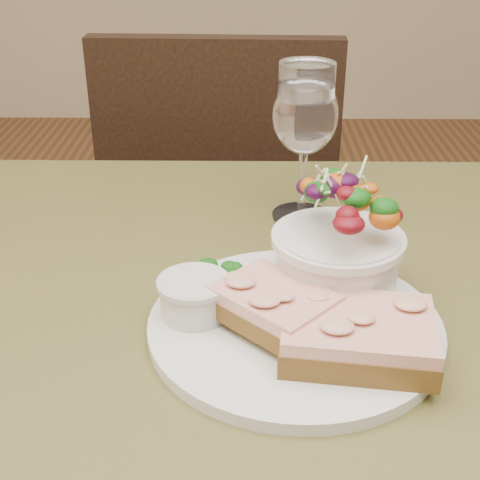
{
  "coord_description": "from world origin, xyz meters",
  "views": [
    {
      "loc": [
        -0.01,
        -0.53,
        1.11
      ],
      "look_at": [
        -0.02,
        0.03,
        0.81
      ],
      "focal_mm": 50.0,
      "sensor_mm": 36.0,
      "label": 1
    }
  ],
  "objects_px": {
    "ramekin": "(194,295)",
    "wine_glass": "(305,120)",
    "cafe_table": "(255,394)",
    "chair_far": "(226,299)",
    "dinner_plate": "(295,326)",
    "salad_bowl": "(338,236)",
    "sandwich_back": "(274,306)",
    "sandwich_front": "(358,335)"
  },
  "relations": [
    {
      "from": "wine_glass",
      "to": "salad_bowl",
      "type": "bearing_deg",
      "value": -84.11
    },
    {
      "from": "ramekin",
      "to": "salad_bowl",
      "type": "distance_m",
      "value": 0.15
    },
    {
      "from": "chair_far",
      "to": "ramekin",
      "type": "height_order",
      "value": "chair_far"
    },
    {
      "from": "sandwich_back",
      "to": "ramekin",
      "type": "distance_m",
      "value": 0.07
    },
    {
      "from": "salad_bowl",
      "to": "sandwich_front",
      "type": "bearing_deg",
      "value": -85.35
    },
    {
      "from": "ramekin",
      "to": "salad_bowl",
      "type": "height_order",
      "value": "salad_bowl"
    },
    {
      "from": "cafe_table",
      "to": "dinner_plate",
      "type": "relative_size",
      "value": 3.0
    },
    {
      "from": "chair_far",
      "to": "sandwich_back",
      "type": "relative_size",
      "value": 7.26
    },
    {
      "from": "dinner_plate",
      "to": "sandwich_back",
      "type": "bearing_deg",
      "value": -153.02
    },
    {
      "from": "dinner_plate",
      "to": "wine_glass",
      "type": "distance_m",
      "value": 0.27
    },
    {
      "from": "chair_far",
      "to": "dinner_plate",
      "type": "distance_m",
      "value": 0.9
    },
    {
      "from": "cafe_table",
      "to": "ramekin",
      "type": "distance_m",
      "value": 0.15
    },
    {
      "from": "ramekin",
      "to": "sandwich_back",
      "type": "bearing_deg",
      "value": -15.88
    },
    {
      "from": "cafe_table",
      "to": "dinner_plate",
      "type": "xyz_separation_m",
      "value": [
        0.03,
        -0.03,
        0.11
      ]
    },
    {
      "from": "chair_far",
      "to": "dinner_plate",
      "type": "xyz_separation_m",
      "value": [
        0.09,
        -0.76,
        0.46
      ]
    },
    {
      "from": "cafe_table",
      "to": "salad_bowl",
      "type": "relative_size",
      "value": 6.3
    },
    {
      "from": "sandwich_front",
      "to": "chair_far",
      "type": "bearing_deg",
      "value": 107.52
    },
    {
      "from": "cafe_table",
      "to": "ramekin",
      "type": "bearing_deg",
      "value": -159.63
    },
    {
      "from": "chair_far",
      "to": "sandwich_front",
      "type": "height_order",
      "value": "chair_far"
    },
    {
      "from": "salad_bowl",
      "to": "wine_glass",
      "type": "xyz_separation_m",
      "value": [
        -0.02,
        0.19,
        0.05
      ]
    },
    {
      "from": "chair_far",
      "to": "salad_bowl",
      "type": "bearing_deg",
      "value": 102.78
    },
    {
      "from": "chair_far",
      "to": "sandwich_back",
      "type": "height_order",
      "value": "chair_far"
    },
    {
      "from": "chair_far",
      "to": "dinner_plate",
      "type": "height_order",
      "value": "chair_far"
    },
    {
      "from": "dinner_plate",
      "to": "sandwich_front",
      "type": "relative_size",
      "value": 1.93
    },
    {
      "from": "wine_glass",
      "to": "ramekin",
      "type": "bearing_deg",
      "value": -116.12
    },
    {
      "from": "dinner_plate",
      "to": "sandwich_front",
      "type": "bearing_deg",
      "value": -42.18
    },
    {
      "from": "cafe_table",
      "to": "chair_far",
      "type": "xyz_separation_m",
      "value": [
        -0.06,
        0.73,
        -0.36
      ]
    },
    {
      "from": "cafe_table",
      "to": "chair_far",
      "type": "height_order",
      "value": "chair_far"
    },
    {
      "from": "dinner_plate",
      "to": "sandwich_front",
      "type": "xyz_separation_m",
      "value": [
        0.05,
        -0.04,
        0.02
      ]
    },
    {
      "from": "sandwich_back",
      "to": "wine_glass",
      "type": "height_order",
      "value": "wine_glass"
    },
    {
      "from": "dinner_plate",
      "to": "ramekin",
      "type": "xyz_separation_m",
      "value": [
        -0.09,
        0.01,
        0.03
      ]
    },
    {
      "from": "sandwich_front",
      "to": "ramekin",
      "type": "relative_size",
      "value": 2.22
    },
    {
      "from": "cafe_table",
      "to": "wine_glass",
      "type": "relative_size",
      "value": 4.57
    },
    {
      "from": "chair_far",
      "to": "sandwich_back",
      "type": "distance_m",
      "value": 0.92
    },
    {
      "from": "sandwich_back",
      "to": "wine_glass",
      "type": "distance_m",
      "value": 0.27
    },
    {
      "from": "dinner_plate",
      "to": "ramekin",
      "type": "relative_size",
      "value": 4.29
    },
    {
      "from": "wine_glass",
      "to": "chair_far",
      "type": "bearing_deg",
      "value": 102.29
    },
    {
      "from": "ramekin",
      "to": "wine_glass",
      "type": "bearing_deg",
      "value": 63.88
    },
    {
      "from": "dinner_plate",
      "to": "sandwich_back",
      "type": "relative_size",
      "value": 2.15
    },
    {
      "from": "cafe_table",
      "to": "chair_far",
      "type": "bearing_deg",
      "value": 94.41
    },
    {
      "from": "chair_far",
      "to": "sandwich_back",
      "type": "bearing_deg",
      "value": 97.45
    },
    {
      "from": "chair_far",
      "to": "ramekin",
      "type": "distance_m",
      "value": 0.9
    }
  ]
}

